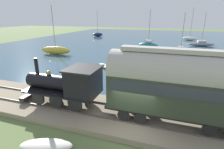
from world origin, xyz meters
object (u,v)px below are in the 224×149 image
object	(u,v)px
sailboat_white	(190,38)
rowboat_far_out	(149,78)
rowboat_mid_harbor	(105,66)
passenger_coach	(177,83)
sailboat_blue	(180,52)
beached_dinghy	(46,146)
sailboat_yellow	(56,50)
sailboat_gray	(201,44)
steam_locomotive	(69,83)
sailboat_teal	(148,45)
sailboat_navy	(98,34)

from	to	relation	value
sailboat_white	rowboat_far_out	size ratio (longest dim) A/B	3.34
rowboat_mid_harbor	rowboat_far_out	world-z (taller)	rowboat_far_out
passenger_coach	sailboat_blue	size ratio (longest dim) A/B	1.15
sailboat_blue	beached_dinghy	world-z (taller)	sailboat_blue
passenger_coach	sailboat_yellow	bearing A→B (deg)	50.78
sailboat_gray	beached_dinghy	bearing A→B (deg)	151.88
steam_locomotive	rowboat_mid_harbor	size ratio (longest dim) A/B	2.18
sailboat_yellow	sailboat_teal	bearing A→B (deg)	-61.74
steam_locomotive	sailboat_teal	size ratio (longest dim) A/B	0.77
sailboat_yellow	sailboat_gray	size ratio (longest dim) A/B	1.14
sailboat_gray	sailboat_navy	bearing A→B (deg)	58.84
sailboat_white	rowboat_far_out	bearing A→B (deg)	-172.40
sailboat_white	rowboat_far_out	world-z (taller)	sailboat_white
sailboat_gray	rowboat_far_out	world-z (taller)	sailboat_gray
rowboat_mid_harbor	sailboat_blue	bearing A→B (deg)	1.14
sailboat_navy	sailboat_blue	xyz separation A→B (m)	(-24.95, -26.42, 0.06)
sailboat_yellow	sailboat_teal	world-z (taller)	sailboat_yellow
sailboat_yellow	passenger_coach	bearing A→B (deg)	-135.17
sailboat_teal	rowboat_far_out	size ratio (longest dim) A/B	2.95
passenger_coach	sailboat_navy	world-z (taller)	sailboat_navy
sailboat_yellow	rowboat_mid_harbor	bearing A→B (deg)	-120.45
sailboat_white	rowboat_mid_harbor	bearing A→B (deg)	176.93
sailboat_gray	sailboat_blue	xyz separation A→B (m)	(-13.17, 5.08, 0.20)
steam_locomotive	sailboat_gray	xyz separation A→B (m)	(35.70, -13.48, -1.62)
sailboat_white	rowboat_mid_harbor	world-z (taller)	sailboat_white
sailboat_yellow	sailboat_white	xyz separation A→B (m)	(29.29, -25.06, -0.18)
sailboat_gray	beached_dinghy	distance (m)	41.73
sailboat_white	sailboat_navy	bearing A→B (deg)	105.28
sailboat_navy	passenger_coach	bearing A→B (deg)	-162.31
sailboat_white	sailboat_yellow	bearing A→B (deg)	157.46
passenger_coach	sailboat_blue	world-z (taller)	sailboat_blue
steam_locomotive	passenger_coach	distance (m)	7.27
sailboat_navy	rowboat_far_out	xyz separation A→B (m)	(-39.35, -22.77, -0.40)
steam_locomotive	rowboat_far_out	xyz separation A→B (m)	(8.13, -4.75, -1.88)
sailboat_gray	sailboat_teal	distance (m)	14.10
sailboat_gray	rowboat_mid_harbor	size ratio (longest dim) A/B	2.68
sailboat_navy	sailboat_teal	xyz separation A→B (m)	(-20.17, -20.17, 0.16)
sailboat_blue	beached_dinghy	distance (m)	27.66
sailboat_gray	rowboat_mid_harbor	distance (m)	28.58
sailboat_gray	sailboat_yellow	bearing A→B (deg)	114.54
steam_locomotive	sailboat_navy	distance (m)	50.81
sailboat_gray	sailboat_navy	world-z (taller)	sailboat_navy
sailboat_yellow	sailboat_blue	xyz separation A→B (m)	(5.75, -21.74, -0.04)
sailboat_yellow	rowboat_far_out	xyz separation A→B (m)	(-8.65, -18.09, -0.51)
sailboat_blue	sailboat_white	size ratio (longest dim) A/B	0.80
steam_locomotive	passenger_coach	bearing A→B (deg)	-90.00
steam_locomotive	passenger_coach	world-z (taller)	passenger_coach
beached_dinghy	sailboat_yellow	bearing A→B (deg)	34.40
rowboat_mid_harbor	steam_locomotive	bearing A→B (deg)	-128.68
steam_locomotive	sailboat_teal	xyz separation A→B (m)	(27.31, -2.15, -1.32)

